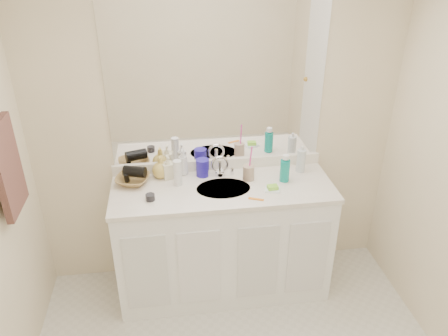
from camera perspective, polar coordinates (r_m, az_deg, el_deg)
name	(u,v)px	position (r m, az deg, el deg)	size (l,w,h in m)	color
wall_back	(218,128)	(3.09, -0.85, 5.25)	(2.60, 0.02, 2.40)	beige
vanity_cabinet	(223,240)	(3.24, -0.13, -9.40)	(1.50, 0.55, 0.85)	white
countertop	(223,188)	(2.99, -0.13, -2.69)	(1.52, 0.57, 0.03)	white
backsplash	(218,164)	(3.19, -0.78, 0.51)	(1.52, 0.03, 0.08)	white
sink_basin	(223,190)	(2.98, -0.08, -2.83)	(0.37, 0.37, 0.02)	beige
faucet	(220,169)	(3.10, -0.54, -0.08)	(0.02, 0.02, 0.11)	silver
mirror	(217,78)	(2.96, -0.88, 11.65)	(1.48, 0.01, 1.20)	white
blue_mug	(203,168)	(3.10, -2.81, 0.05)	(0.09, 0.09, 0.13)	#2217A0
tan_cup	(249,173)	(3.05, 3.22, -0.61)	(0.08, 0.08, 0.11)	tan
toothbrush	(250,160)	(3.01, 3.46, 1.01)	(0.01, 0.01, 0.22)	#FF43B4
mouthwash_bottle	(285,171)	(3.05, 7.94, -0.34)	(0.07, 0.07, 0.16)	#0B8D80
clear_pump_bottle	(301,161)	(3.19, 10.02, 0.95)	(0.06, 0.06, 0.17)	silver
soap_dish	(273,190)	(2.96, 6.36, -2.82)	(0.10, 0.08, 0.01)	white
green_soap	(273,187)	(2.95, 6.37, -2.51)	(0.07, 0.05, 0.02)	#8CDF36
orange_comb	(256,199)	(2.85, 4.21, -4.07)	(0.10, 0.02, 0.00)	orange
dark_jar	(150,197)	(2.87, -9.61, -3.79)	(0.06, 0.06, 0.04)	black
extra_white_bottle	(178,173)	(2.98, -6.08, -0.63)	(0.06, 0.06, 0.18)	white
soap_bottle_white	(183,162)	(3.11, -5.41, 0.77)	(0.07, 0.07, 0.19)	silver
soap_bottle_cream	(168,167)	(3.08, -7.34, 0.12)	(0.08, 0.08, 0.17)	#EEE7C2
soap_bottle_yellow	(161,167)	(3.10, -8.26, 0.13)	(0.12, 0.12, 0.16)	#D5B653
wicker_basket	(133,180)	(3.08, -11.83, -1.51)	(0.23, 0.23, 0.06)	olive
hair_dryer	(135,172)	(3.05, -11.57, -0.46)	(0.08, 0.08, 0.15)	black
hand_towel	(8,168)	(2.72, -26.39, 0.05)	(0.04, 0.32, 0.55)	#3C2420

